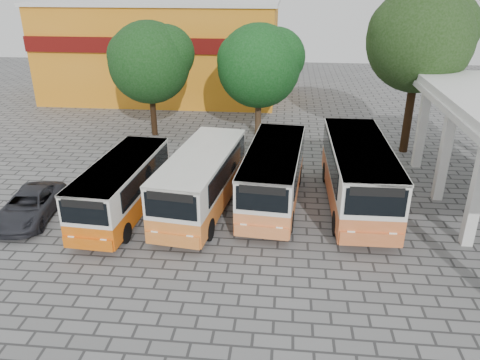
# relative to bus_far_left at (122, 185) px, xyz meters

# --- Properties ---
(ground) EXTENTS (90.00, 90.00, 0.00)m
(ground) POSITION_rel_bus_far_left_xyz_m (7.21, -2.91, -1.52)
(ground) COLOR #606060
(ground) RESTS_ON ground
(shophouse_block) EXTENTS (20.40, 10.40, 8.30)m
(shophouse_block) POSITION_rel_bus_far_left_xyz_m (-3.79, 23.08, 2.64)
(shophouse_block) COLOR orange
(shophouse_block) RESTS_ON ground
(bus_far_left) EXTENTS (2.69, 7.42, 2.62)m
(bus_far_left) POSITION_rel_bus_far_left_xyz_m (0.00, 0.00, 0.00)
(bus_far_left) COLOR #D65A0A
(bus_far_left) RESTS_ON ground
(bus_centre_left) EXTENTS (3.39, 8.22, 2.87)m
(bus_centre_left) POSITION_rel_bus_far_left_xyz_m (3.54, 0.84, 0.14)
(bus_centre_left) COLOR orange
(bus_centre_left) RESTS_ON ground
(bus_centre_right) EXTENTS (3.06, 8.10, 2.86)m
(bus_centre_right) POSITION_rel_bus_far_left_xyz_m (6.86, 1.83, 0.13)
(bus_centre_right) COLOR orange
(bus_centre_right) RESTS_ON ground
(bus_far_right) EXTENTS (2.79, 8.75, 3.14)m
(bus_far_right) POSITION_rel_bus_far_left_xyz_m (10.84, 1.98, 0.30)
(bus_far_right) COLOR #D26732
(bus_far_right) RESTS_ON ground
(tree_left) EXTENTS (5.67, 5.40, 7.70)m
(tree_left) POSITION_rel_bus_far_left_xyz_m (-1.72, 11.82, 3.65)
(tree_left) COLOR black
(tree_left) RESTS_ON ground
(tree_middle) EXTENTS (5.75, 5.48, 7.57)m
(tree_middle) POSITION_rel_bus_far_left_xyz_m (5.51, 12.23, 3.48)
(tree_middle) COLOR #493421
(tree_middle) RESTS_ON ground
(tree_right) EXTENTS (6.41, 6.11, 9.93)m
(tree_right) POSITION_rel_bus_far_left_xyz_m (14.95, 10.13, 5.55)
(tree_right) COLOR black
(tree_right) RESTS_ON ground
(parked_car) EXTENTS (2.58, 4.84, 1.29)m
(parked_car) POSITION_rel_bus_far_left_xyz_m (-4.21, -0.80, -0.87)
(parked_car) COLOR #24252B
(parked_car) RESTS_ON ground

